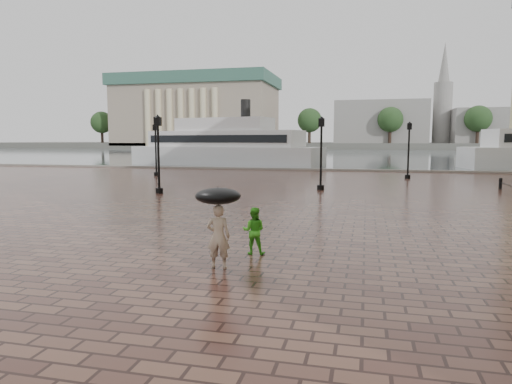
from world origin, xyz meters
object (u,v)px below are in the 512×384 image
at_px(adult_pedestrian, 218,237).
at_px(ferry_near, 225,146).
at_px(street_lamps, 263,151).
at_px(child_pedestrian, 254,231).

xyz_separation_m(adult_pedestrian, ferry_near, (-13.15, 42.25, 1.55)).
bearing_deg(street_lamps, adult_pedestrian, -80.02).
distance_m(street_lamps, adult_pedestrian, 22.01).
bearing_deg(ferry_near, street_lamps, -53.97).
bearing_deg(adult_pedestrian, child_pedestrian, -115.84).
height_order(street_lamps, ferry_near, ferry_near).
distance_m(adult_pedestrian, ferry_near, 44.28).
bearing_deg(street_lamps, child_pedestrian, -77.90).
height_order(street_lamps, child_pedestrian, street_lamps).
xyz_separation_m(street_lamps, adult_pedestrian, (3.80, -21.63, -1.54)).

